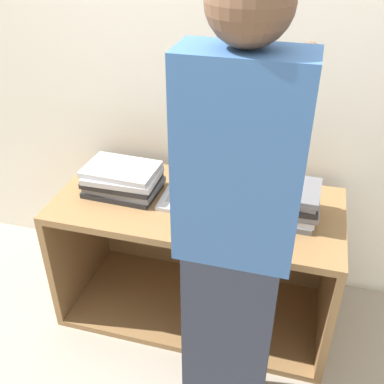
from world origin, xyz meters
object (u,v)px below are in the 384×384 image
object	(u,v)px
laptop_open	(200,188)
laptop_stack_left	(123,180)
laptop_stack_right	(278,200)
person	(235,239)

from	to	relation	value
laptop_open	laptop_stack_left	distance (m)	0.38
laptop_open	laptop_stack_left	world-z (taller)	laptop_open
laptop_stack_left	laptop_stack_right	bearing A→B (deg)	-0.02
laptop_open	laptop_stack_right	world-z (taller)	laptop_open
laptop_stack_left	laptop_stack_right	size ratio (longest dim) A/B	1.00
laptop_open	laptop_stack_left	xyz separation A→B (m)	(-0.38, -0.05, 0.02)
laptop_open	laptop_stack_right	bearing A→B (deg)	-7.46
laptop_stack_left	laptop_stack_right	world-z (taller)	laptop_stack_right
laptop_open	person	size ratio (longest dim) A/B	0.19
laptop_open	person	xyz separation A→B (m)	(0.27, -0.56, 0.17)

